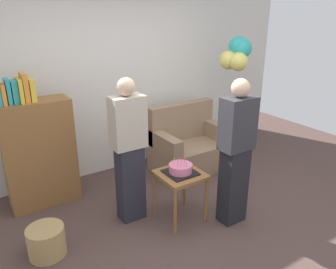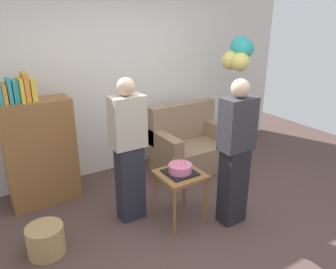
% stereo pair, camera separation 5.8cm
% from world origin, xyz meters
% --- Properties ---
extents(ground_plane, '(8.00, 8.00, 0.00)m').
position_xyz_m(ground_plane, '(0.00, 0.00, 0.00)').
color(ground_plane, '#4C3833').
extents(wall_back, '(6.00, 0.10, 2.70)m').
position_xyz_m(wall_back, '(0.00, 2.05, 1.35)').
color(wall_back, silver).
rests_on(wall_back, ground_plane).
extents(couch, '(1.10, 0.70, 0.96)m').
position_xyz_m(couch, '(0.81, 1.40, 0.34)').
color(couch, '#8C7054').
rests_on(couch, ground_plane).
extents(bookshelf, '(0.80, 0.36, 1.62)m').
position_xyz_m(bookshelf, '(-1.27, 1.59, 0.69)').
color(bookshelf, brown).
rests_on(bookshelf, ground_plane).
extents(side_table, '(0.48, 0.48, 0.57)m').
position_xyz_m(side_table, '(-0.06, 0.39, 0.49)').
color(side_table, brown).
rests_on(side_table, ground_plane).
extents(birthday_cake, '(0.32, 0.32, 0.17)m').
position_xyz_m(birthday_cake, '(-0.06, 0.39, 0.62)').
color(birthday_cake, black).
rests_on(birthday_cake, side_table).
extents(person_blowing_candles, '(0.36, 0.22, 1.63)m').
position_xyz_m(person_blowing_candles, '(-0.51, 0.71, 0.83)').
color(person_blowing_candles, '#23232D').
rests_on(person_blowing_candles, ground_plane).
extents(person_holding_cake, '(0.36, 0.22, 1.63)m').
position_xyz_m(person_holding_cake, '(0.41, 0.04, 0.83)').
color(person_holding_cake, black).
rests_on(person_holding_cake, ground_plane).
extents(wicker_basket, '(0.36, 0.36, 0.30)m').
position_xyz_m(wicker_basket, '(-1.50, 0.59, 0.15)').
color(wicker_basket, '#A88451').
rests_on(wicker_basket, ground_plane).
extents(handbag, '(0.28, 0.14, 0.20)m').
position_xyz_m(handbag, '(1.18, 0.68, 0.10)').
color(handbag, '#473328').
rests_on(handbag, ground_plane).
extents(balloon_bunch, '(0.42, 0.45, 1.91)m').
position_xyz_m(balloon_bunch, '(1.57, 1.29, 1.67)').
color(balloon_bunch, silver).
rests_on(balloon_bunch, ground_plane).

